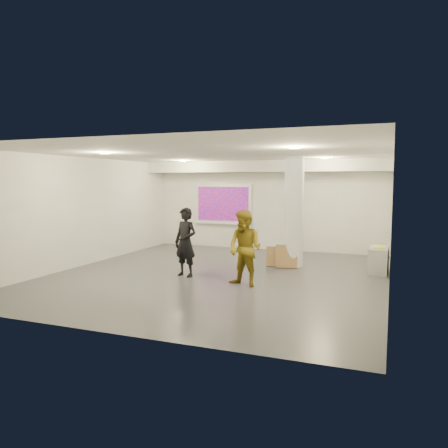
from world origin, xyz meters
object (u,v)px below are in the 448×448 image
at_px(column, 294,212).
at_px(projection_screen, 223,204).
at_px(credenza, 379,260).
at_px(woman, 186,242).
at_px(man, 245,249).

height_order(column, projection_screen, column).
xyz_separation_m(column, credenza, (2.22, 0.02, -1.18)).
bearing_deg(credenza, woman, -151.78).
bearing_deg(projection_screen, woman, -79.56).
bearing_deg(man, credenza, 61.15).
distance_m(projection_screen, woman, 4.97).
distance_m(column, credenza, 2.51).
relative_size(projection_screen, credenza, 1.89).
distance_m(column, woman, 3.18).
height_order(column, man, column).
bearing_deg(woman, credenza, 40.68).
relative_size(column, credenza, 2.70).
height_order(projection_screen, man, projection_screen).
xyz_separation_m(column, projection_screen, (-3.10, 2.65, 0.03)).
xyz_separation_m(column, woman, (-2.21, -2.19, -0.65)).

